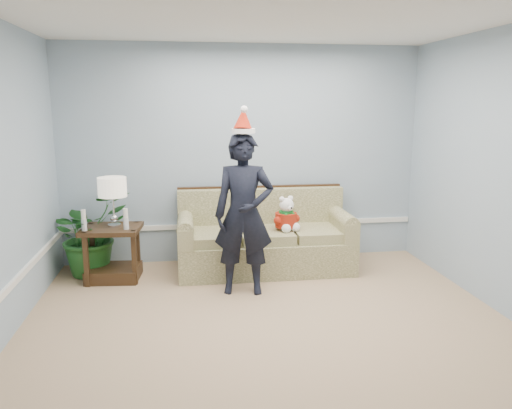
{
  "coord_description": "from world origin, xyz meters",
  "views": [
    {
      "loc": [
        -0.73,
        -3.71,
        2.0
      ],
      "look_at": [
        0.03,
        1.55,
        0.9
      ],
      "focal_mm": 35.0,
      "sensor_mm": 36.0,
      "label": 1
    }
  ],
  "objects_px": {
    "houseplant": "(90,234)",
    "man": "(244,214)",
    "side_table": "(113,259)",
    "table_lamp": "(112,189)",
    "sofa": "(264,241)",
    "teddy_bear": "(286,218)"
  },
  "relations": [
    {
      "from": "side_table",
      "to": "table_lamp",
      "type": "xyz_separation_m",
      "value": [
        0.03,
        0.01,
        0.81
      ]
    },
    {
      "from": "side_table",
      "to": "teddy_bear",
      "type": "xyz_separation_m",
      "value": [
        2.01,
        -0.01,
        0.42
      ]
    },
    {
      "from": "side_table",
      "to": "houseplant",
      "type": "relative_size",
      "value": 0.7
    },
    {
      "from": "houseplant",
      "to": "man",
      "type": "bearing_deg",
      "value": -25.67
    },
    {
      "from": "side_table",
      "to": "man",
      "type": "xyz_separation_m",
      "value": [
        1.44,
        -0.6,
        0.61
      ]
    },
    {
      "from": "man",
      "to": "teddy_bear",
      "type": "xyz_separation_m",
      "value": [
        0.57,
        0.58,
        -0.19
      ]
    },
    {
      "from": "sofa",
      "to": "teddy_bear",
      "type": "bearing_deg",
      "value": -33.4
    },
    {
      "from": "table_lamp",
      "to": "houseplant",
      "type": "height_order",
      "value": "table_lamp"
    },
    {
      "from": "man",
      "to": "houseplant",
      "type": "bearing_deg",
      "value": 162.43
    },
    {
      "from": "sofa",
      "to": "side_table",
      "type": "relative_size",
      "value": 3.03
    },
    {
      "from": "sofa",
      "to": "table_lamp",
      "type": "height_order",
      "value": "table_lamp"
    },
    {
      "from": "sofa",
      "to": "man",
      "type": "distance_m",
      "value": 0.96
    },
    {
      "from": "houseplant",
      "to": "man",
      "type": "height_order",
      "value": "man"
    },
    {
      "from": "table_lamp",
      "to": "sofa",
      "type": "bearing_deg",
      "value": 4.41
    },
    {
      "from": "houseplant",
      "to": "man",
      "type": "xyz_separation_m",
      "value": [
        1.72,
        -0.82,
        0.36
      ]
    },
    {
      "from": "sofa",
      "to": "table_lamp",
      "type": "distance_m",
      "value": 1.88
    },
    {
      "from": "table_lamp",
      "to": "teddy_bear",
      "type": "relative_size",
      "value": 1.35
    },
    {
      "from": "sofa",
      "to": "side_table",
      "type": "distance_m",
      "value": 1.78
    },
    {
      "from": "table_lamp",
      "to": "man",
      "type": "bearing_deg",
      "value": -23.4
    },
    {
      "from": "houseplant",
      "to": "teddy_bear",
      "type": "xyz_separation_m",
      "value": [
        2.29,
        -0.24,
        0.17
      ]
    },
    {
      "from": "sofa",
      "to": "houseplant",
      "type": "height_order",
      "value": "houseplant"
    },
    {
      "from": "man",
      "to": "teddy_bear",
      "type": "distance_m",
      "value": 0.84
    }
  ]
}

